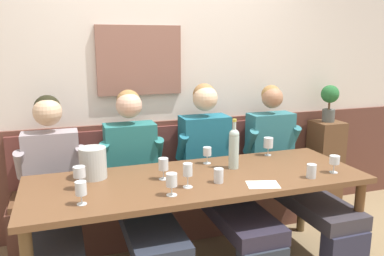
{
  "coord_description": "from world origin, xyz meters",
  "views": [
    {
      "loc": [
        -0.87,
        -2.31,
        1.68
      ],
      "look_at": [
        0.06,
        0.44,
        1.03
      ],
      "focal_mm": 36.56,
      "sensor_mm": 36.0,
      "label": 1
    }
  ],
  "objects_px": {
    "wine_glass_mid_left": "(334,161)",
    "wine_glass_near_bucket": "(268,143)",
    "person_center_left_seat": "(290,168)",
    "water_tumbler_left": "(219,176)",
    "person_left_seat": "(139,183)",
    "wine_glass_right_end": "(81,189)",
    "wall_bench": "(172,202)",
    "wine_glass_left_end": "(207,152)",
    "dining_table": "(198,187)",
    "potted_plant": "(330,100)",
    "person_right_seat": "(218,171)",
    "wine_glass_center_front": "(79,172)",
    "wine_glass_by_bottle": "(188,171)",
    "wine_glass_center_rear": "(172,181)",
    "water_tumbler_center": "(311,171)",
    "wine_bottle_amber_mid": "(234,147)",
    "ice_bucket": "(93,163)",
    "person_center_right_seat": "(52,196)",
    "wine_glass_mid_right": "(163,165)"
  },
  "relations": [
    {
      "from": "wine_glass_mid_left",
      "to": "wine_glass_near_bucket",
      "type": "xyz_separation_m",
      "value": [
        -0.23,
        0.54,
        0.01
      ]
    },
    {
      "from": "person_center_left_seat",
      "to": "water_tumbler_left",
      "type": "relative_size",
      "value": 13.3
    },
    {
      "from": "person_left_seat",
      "to": "wine_glass_right_end",
      "type": "height_order",
      "value": "person_left_seat"
    },
    {
      "from": "wall_bench",
      "to": "wine_glass_left_end",
      "type": "relative_size",
      "value": 20.29
    },
    {
      "from": "dining_table",
      "to": "person_center_left_seat",
      "type": "height_order",
      "value": "person_center_left_seat"
    },
    {
      "from": "potted_plant",
      "to": "person_right_seat",
      "type": "bearing_deg",
      "value": -164.29
    },
    {
      "from": "wine_glass_center_front",
      "to": "wine_glass_left_end",
      "type": "relative_size",
      "value": 1.15
    },
    {
      "from": "wine_glass_by_bottle",
      "to": "potted_plant",
      "type": "relative_size",
      "value": 0.44
    },
    {
      "from": "wine_glass_mid_left",
      "to": "wine_glass_center_rear",
      "type": "distance_m",
      "value": 1.23
    },
    {
      "from": "water_tumbler_left",
      "to": "water_tumbler_center",
      "type": "xyz_separation_m",
      "value": [
        0.65,
        -0.12,
        -0.0
      ]
    },
    {
      "from": "wine_glass_right_end",
      "to": "wine_glass_by_bottle",
      "type": "distance_m",
      "value": 0.67
    },
    {
      "from": "person_right_seat",
      "to": "wine_glass_center_front",
      "type": "distance_m",
      "value": 1.16
    },
    {
      "from": "wine_bottle_amber_mid",
      "to": "wine_glass_left_end",
      "type": "height_order",
      "value": "wine_bottle_amber_mid"
    },
    {
      "from": "wine_glass_mid_left",
      "to": "wine_glass_left_end",
      "type": "bearing_deg",
      "value": 148.11
    },
    {
      "from": "person_left_seat",
      "to": "wine_glass_near_bucket",
      "type": "height_order",
      "value": "person_left_seat"
    },
    {
      "from": "wine_glass_center_front",
      "to": "water_tumbler_center",
      "type": "xyz_separation_m",
      "value": [
        1.54,
        -0.29,
        -0.06
      ]
    },
    {
      "from": "person_right_seat",
      "to": "wine_glass_left_end",
      "type": "relative_size",
      "value": 10.16
    },
    {
      "from": "ice_bucket",
      "to": "person_center_left_seat",
      "type": "bearing_deg",
      "value": 3.59
    },
    {
      "from": "water_tumbler_center",
      "to": "wall_bench",
      "type": "bearing_deg",
      "value": 127.56
    },
    {
      "from": "person_center_left_seat",
      "to": "ice_bucket",
      "type": "xyz_separation_m",
      "value": [
        -1.65,
        -0.1,
        0.25
      ]
    },
    {
      "from": "wine_glass_by_bottle",
      "to": "wine_glass_center_rear",
      "type": "distance_m",
      "value": 0.17
    },
    {
      "from": "wine_glass_center_front",
      "to": "person_right_seat",
      "type": "bearing_deg",
      "value": 16.74
    },
    {
      "from": "person_right_seat",
      "to": "wine_glass_right_end",
      "type": "distance_m",
      "value": 1.26
    },
    {
      "from": "person_right_seat",
      "to": "wine_glass_center_rear",
      "type": "relative_size",
      "value": 9.37
    },
    {
      "from": "water_tumbler_left",
      "to": "person_right_seat",
      "type": "bearing_deg",
      "value": 67.65
    },
    {
      "from": "person_center_right_seat",
      "to": "water_tumbler_center",
      "type": "relative_size",
      "value": 13.25
    },
    {
      "from": "wine_bottle_amber_mid",
      "to": "wine_glass_center_rear",
      "type": "distance_m",
      "value": 0.69
    },
    {
      "from": "water_tumbler_center",
      "to": "wine_glass_mid_right",
      "type": "bearing_deg",
      "value": 163.12
    },
    {
      "from": "dining_table",
      "to": "person_center_left_seat",
      "type": "bearing_deg",
      "value": 18.69
    },
    {
      "from": "person_center_left_seat",
      "to": "wine_glass_right_end",
      "type": "xyz_separation_m",
      "value": [
        -1.75,
        -0.55,
        0.24
      ]
    },
    {
      "from": "wine_bottle_amber_mid",
      "to": "wine_glass_mid_right",
      "type": "distance_m",
      "value": 0.57
    },
    {
      "from": "person_left_seat",
      "to": "wine_glass_mid_left",
      "type": "distance_m",
      "value": 1.45
    },
    {
      "from": "wine_glass_by_bottle",
      "to": "water_tumbler_left",
      "type": "height_order",
      "value": "wine_glass_by_bottle"
    },
    {
      "from": "dining_table",
      "to": "wine_glass_right_end",
      "type": "relative_size",
      "value": 16.81
    },
    {
      "from": "wine_glass_right_end",
      "to": "wine_glass_mid_left",
      "type": "bearing_deg",
      "value": 0.09
    },
    {
      "from": "dining_table",
      "to": "ice_bucket",
      "type": "bearing_deg",
      "value": 162.54
    },
    {
      "from": "water_tumbler_left",
      "to": "person_center_left_seat",
      "type": "bearing_deg",
      "value": 28.39
    },
    {
      "from": "person_center_right_seat",
      "to": "person_left_seat",
      "type": "xyz_separation_m",
      "value": [
        0.62,
        0.02,
        0.01
      ]
    },
    {
      "from": "wine_glass_left_end",
      "to": "potted_plant",
      "type": "relative_size",
      "value": 0.36
    },
    {
      "from": "wine_glass_near_bucket",
      "to": "wine_glass_by_bottle",
      "type": "relative_size",
      "value": 0.93
    },
    {
      "from": "wine_glass_left_end",
      "to": "wine_glass_center_front",
      "type": "bearing_deg",
      "value": -165.9
    },
    {
      "from": "ice_bucket",
      "to": "wine_glass_mid_right",
      "type": "xyz_separation_m",
      "value": [
        0.45,
        -0.18,
        -0.01
      ]
    },
    {
      "from": "wine_bottle_amber_mid",
      "to": "wine_glass_center_rear",
      "type": "relative_size",
      "value": 2.64
    },
    {
      "from": "person_left_seat",
      "to": "potted_plant",
      "type": "xyz_separation_m",
      "value": [
        1.99,
        0.39,
        0.49
      ]
    },
    {
      "from": "person_center_right_seat",
      "to": "wine_glass_near_bucket",
      "type": "distance_m",
      "value": 1.72
    },
    {
      "from": "dining_table",
      "to": "person_center_right_seat",
      "type": "bearing_deg",
      "value": 162.06
    },
    {
      "from": "person_right_seat",
      "to": "water_tumbler_center",
      "type": "height_order",
      "value": "person_right_seat"
    },
    {
      "from": "person_center_right_seat",
      "to": "wall_bench",
      "type": "bearing_deg",
      "value": 21.27
    },
    {
      "from": "wine_bottle_amber_mid",
      "to": "wine_glass_center_front",
      "type": "relative_size",
      "value": 2.48
    },
    {
      "from": "water_tumbler_center",
      "to": "potted_plant",
      "type": "height_order",
      "value": "potted_plant"
    }
  ]
}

